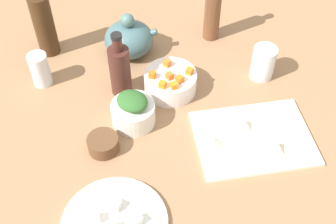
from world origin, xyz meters
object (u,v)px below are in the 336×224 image
bottle_0 (120,69)px  drinking_glass_0 (263,63)px  teapot (129,39)px  bowl_carrots (170,82)px  bowl_greens (133,113)px  plate_tofu (115,224)px  drinking_glass_1 (40,69)px  bottle_1 (44,24)px  bowl_small_side (103,144)px  cutting_board (253,138)px  bottle_2 (213,10)px

bottle_0 → drinking_glass_0: bearing=2.7°
teapot → bottle_0: bottle_0 is taller
teapot → drinking_glass_0: bearing=-20.8°
bowl_carrots → bowl_greens: bearing=-135.8°
plate_tofu → bowl_carrots: bowl_carrots is taller
drinking_glass_1 → bottle_1: bearing=85.5°
bowl_greens → drinking_glass_0: size_ratio=1.16×
bottle_1 → drinking_glass_0: bearing=-15.8°
bowl_small_side → teapot: size_ratio=0.49×
cutting_board → drinking_glass_0: drinking_glass_0 is taller
bowl_small_side → bowl_greens: bearing=46.1°
cutting_board → plate_tofu: bearing=-150.6°
bowl_small_side → teapot: 39.30cm
cutting_board → bowl_greens: bowl_greens is taller
cutting_board → bottle_0: bearing=147.2°
plate_tofu → bowl_greens: bearing=78.8°
bowl_greens → teapot: 29.45cm
bowl_greens → bottle_0: 13.74cm
plate_tofu → bowl_greens: 32.02cm
drinking_glass_0 → drinking_glass_1: size_ratio=0.99×
cutting_board → teapot: bearing=128.6°
bottle_2 → bowl_carrots: bearing=-124.5°
bottle_1 → bowl_small_side: bearing=-68.0°
bottle_0 → bowl_greens: bearing=-77.2°
bowl_greens → bowl_small_side: bearing=-133.9°
cutting_board → bottle_1: bearing=143.2°
bottle_2 → plate_tofu: bearing=-117.2°
cutting_board → bowl_carrots: 29.33cm
teapot → bowl_greens: bearing=-90.8°
bowl_carrots → bowl_small_side: size_ratio=1.86×
bottle_2 → bowl_small_side: bearing=-129.7°
teapot → bottle_0: size_ratio=0.81×
cutting_board → bottle_0: 41.87cm
bowl_greens → bowl_carrots: bearing=44.2°
plate_tofu → bottle_2: bottle_2 is taller
bottle_2 → drinking_glass_0: bottle_2 is taller
drinking_glass_1 → teapot: bearing=22.2°
plate_tofu → bottle_0: bearing=85.6°
plate_tofu → drinking_glass_1: (-20.21, 49.73, 4.65)cm
cutting_board → bottle_2: size_ratio=1.23×
bowl_small_side → teapot: (8.86, 38.13, 3.59)cm
cutting_board → drinking_glass_1: bearing=154.0°
bottle_0 → bottle_1: size_ratio=0.82×
bowl_small_side → bottle_1: bottle_1 is taller
bowl_small_side → bottle_2: bottle_2 is taller
plate_tofu → drinking_glass_0: bearing=44.8°
cutting_board → bowl_small_side: bearing=178.4°
bowl_carrots → drinking_glass_1: bearing=169.2°
bowl_greens → bowl_carrots: 16.03cm
teapot → drinking_glass_1: size_ratio=1.61×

